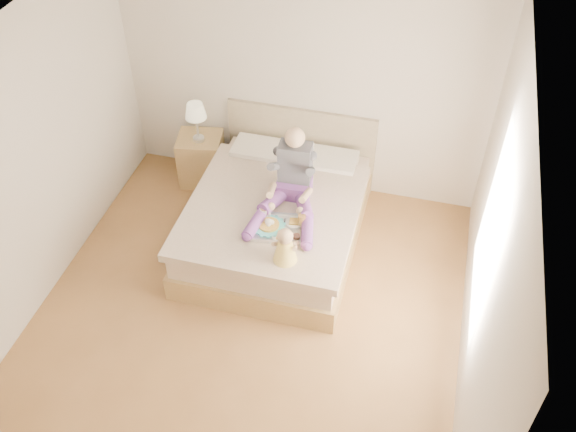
% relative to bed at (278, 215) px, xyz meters
% --- Properties ---
extents(room, '(4.02, 4.22, 2.71)m').
position_rel_bed_xyz_m(room, '(0.08, -1.08, 1.19)').
color(room, brown).
rests_on(room, ground).
extents(bed, '(1.70, 2.18, 1.00)m').
position_rel_bed_xyz_m(bed, '(0.00, 0.00, 0.00)').
color(bed, olive).
rests_on(bed, ground).
extents(nightstand, '(0.57, 0.52, 0.61)m').
position_rel_bed_xyz_m(nightstand, '(-1.13, 0.72, -0.01)').
color(nightstand, olive).
rests_on(nightstand, ground).
extents(lamp, '(0.23, 0.23, 0.48)m').
position_rel_bed_xyz_m(lamp, '(-1.12, 0.67, 0.65)').
color(lamp, silver).
rests_on(lamp, nightstand).
extents(adult, '(0.69, 0.98, 0.81)m').
position_rel_bed_xyz_m(adult, '(0.16, -0.07, 0.53)').
color(adult, '#62327E').
rests_on(adult, bed).
extents(tray, '(0.57, 0.48, 0.15)m').
position_rel_bed_xyz_m(tray, '(0.15, -0.48, 0.33)').
color(tray, silver).
rests_on(tray, bed).
extents(baby, '(0.25, 0.33, 0.37)m').
position_rel_bed_xyz_m(baby, '(0.31, -0.86, 0.44)').
color(baby, '#FCD94F').
rests_on(baby, bed).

